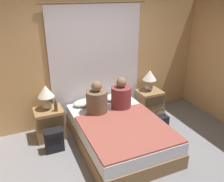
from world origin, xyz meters
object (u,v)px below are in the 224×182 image
object	(u,v)px
nightstand_right	(149,103)
pillow_left	(87,102)
beer_bottle_on_left_stand	(56,106)
person_left_in_bed	(97,101)
bed	(119,133)
person_right_in_bed	(121,96)
lamp_left	(46,93)
nightstand_left	(50,123)
backpack_on_floor	(54,139)
pillow_right	(116,97)
lamp_right	(150,77)
handbag_on_floor	(159,120)

from	to	relation	value
nightstand_right	pillow_left	world-z (taller)	pillow_left
pillow_left	beer_bottle_on_left_stand	world-z (taller)	beer_bottle_on_left_stand
pillow_left	person_left_in_bed	world-z (taller)	person_left_in_bed
bed	beer_bottle_on_left_stand	distance (m)	1.21
person_right_in_bed	nightstand_right	bearing A→B (deg)	18.70
nightstand_right	lamp_left	xyz separation A→B (m)	(-2.15, 0.05, 0.59)
nightstand_left	nightstand_right	bearing A→B (deg)	0.00
nightstand_left	backpack_on_floor	xyz separation A→B (m)	(-0.01, -0.45, -0.06)
bed	backpack_on_floor	size ratio (longest dim) A/B	5.04
lamp_left	person_right_in_bed	size ratio (longest dim) A/B	0.74
pillow_right	beer_bottle_on_left_stand	distance (m)	1.28
lamp_right	person_right_in_bed	distance (m)	0.89
nightstand_right	pillow_left	bearing A→B (deg)	176.03
lamp_right	pillow_right	size ratio (longest dim) A/B	0.83
beer_bottle_on_left_stand	backpack_on_floor	size ratio (longest dim) A/B	0.56
lamp_left	pillow_left	bearing A→B (deg)	3.71
beer_bottle_on_left_stand	nightstand_right	bearing A→B (deg)	2.98
beer_bottle_on_left_stand	handbag_on_floor	distance (m)	2.09
person_left_in_bed	bed	bearing A→B (deg)	-62.46
nightstand_left	person_left_in_bed	bearing A→B (deg)	-18.30
lamp_right	handbag_on_floor	xyz separation A→B (m)	(-0.04, -0.52, -0.76)
beer_bottle_on_left_stand	lamp_left	bearing A→B (deg)	129.72
pillow_left	bed	bearing A→B (deg)	-69.41
person_left_in_bed	handbag_on_floor	size ratio (longest dim) A/B	1.67
person_left_in_bed	backpack_on_floor	world-z (taller)	person_left_in_bed
pillow_right	person_right_in_bed	world-z (taller)	person_right_in_bed
backpack_on_floor	person_left_in_bed	bearing A→B (deg)	11.43
person_left_in_bed	person_right_in_bed	size ratio (longest dim) A/B	1.00
bed	backpack_on_floor	distance (m)	1.12
handbag_on_floor	person_left_in_bed	bearing A→B (deg)	171.11
person_right_in_bed	lamp_left	bearing A→B (deg)	166.31
backpack_on_floor	beer_bottle_on_left_stand	bearing A→B (deg)	67.83
lamp_right	backpack_on_floor	size ratio (longest dim) A/B	1.13
nightstand_right	backpack_on_floor	size ratio (longest dim) A/B	1.42
nightstand_right	beer_bottle_on_left_stand	distance (m)	2.06
nightstand_right	pillow_right	xyz separation A→B (m)	(-0.76, 0.10, 0.24)
nightstand_right	person_left_in_bed	size ratio (longest dim) A/B	0.92
person_left_in_bed	handbag_on_floor	xyz separation A→B (m)	(1.27, -0.20, -0.60)
nightstand_left	nightstand_right	size ratio (longest dim) A/B	1.00
nightstand_left	pillow_right	distance (m)	1.41
bed	pillow_left	xyz separation A→B (m)	(-0.31, 0.82, 0.30)
lamp_right	beer_bottle_on_left_stand	distance (m)	2.04
lamp_right	bed	bearing A→B (deg)	-144.16
pillow_right	person_right_in_bed	size ratio (longest dim) A/B	0.89
handbag_on_floor	bed	bearing A→B (deg)	-166.22
bed	lamp_left	distance (m)	1.47
nightstand_left	backpack_on_floor	distance (m)	0.45
nightstand_left	backpack_on_floor	size ratio (longest dim) A/B	1.42
nightstand_left	lamp_right	world-z (taller)	lamp_right
nightstand_right	pillow_left	size ratio (longest dim) A/B	1.04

